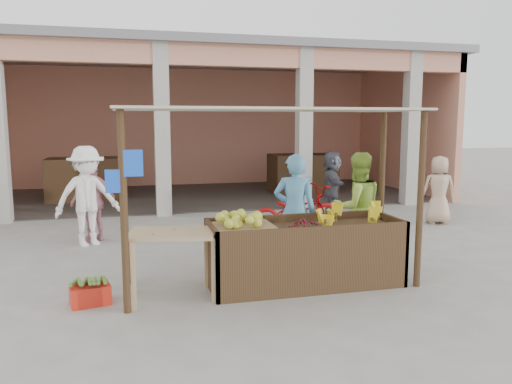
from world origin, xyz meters
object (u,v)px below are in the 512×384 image
object	(u,v)px
fruit_stall	(305,256)
side_table	(172,243)
red_crate	(90,294)
vendor_green	(357,205)
motorcycle	(296,212)
vendor_blue	(295,208)

from	to	relation	value
fruit_stall	side_table	xyz separation A→B (m)	(-1.79, -0.09, 0.31)
fruit_stall	red_crate	world-z (taller)	fruit_stall
side_table	fruit_stall	bearing A→B (deg)	14.55
vendor_green	fruit_stall	bearing A→B (deg)	34.32
vendor_green	motorcycle	world-z (taller)	vendor_green
fruit_stall	vendor_green	distance (m)	1.53
red_crate	vendor_blue	bearing A→B (deg)	3.83
motorcycle	fruit_stall	bearing A→B (deg)	152.06
vendor_blue	motorcycle	xyz separation A→B (m)	(0.60, 1.69, -0.39)
side_table	red_crate	xyz separation A→B (m)	(-1.00, 0.04, -0.59)
red_crate	vendor_green	distance (m)	4.14
fruit_stall	motorcycle	xyz separation A→B (m)	(0.71, 2.44, 0.14)
vendor_green	vendor_blue	bearing A→B (deg)	3.32
red_crate	motorcycle	xyz separation A→B (m)	(3.50, 2.49, 0.42)
motorcycle	vendor_blue	bearing A→B (deg)	148.70
side_table	motorcycle	world-z (taller)	motorcycle
red_crate	motorcycle	size ratio (longest dim) A/B	0.22
fruit_stall	red_crate	size ratio (longest dim) A/B	5.62
vendor_blue	vendor_green	xyz separation A→B (m)	(1.06, 0.09, -0.01)
side_table	red_crate	bearing A→B (deg)	-170.84
side_table	red_crate	size ratio (longest dim) A/B	2.54
vendor_green	side_table	bearing A→B (deg)	16.10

